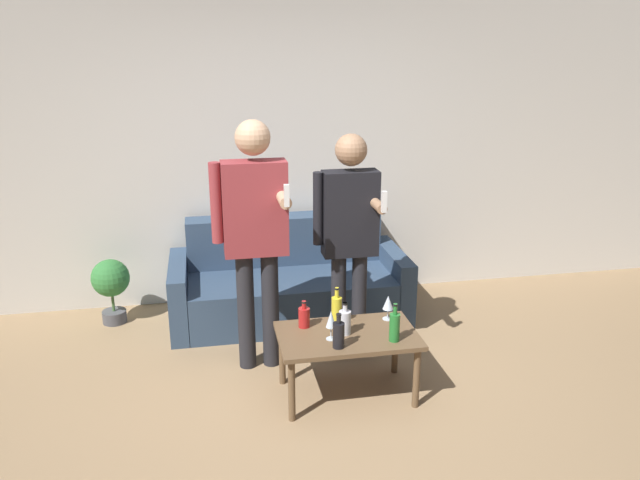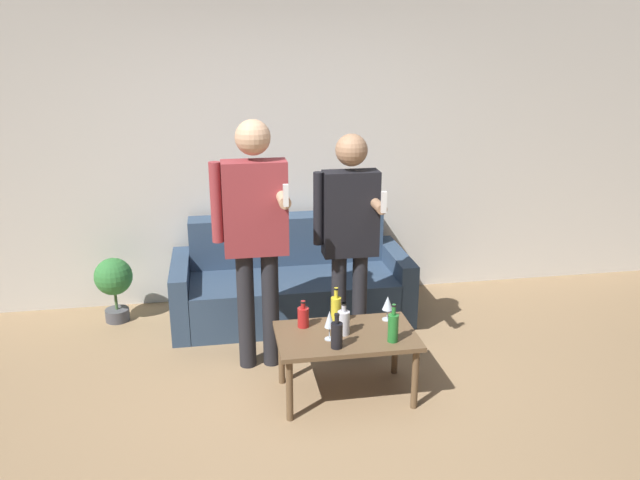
# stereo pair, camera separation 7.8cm
# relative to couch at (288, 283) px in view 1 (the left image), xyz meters

# --- Properties ---
(ground_plane) EXTENTS (16.00, 16.00, 0.00)m
(ground_plane) POSITION_rel_couch_xyz_m (0.00, -1.81, -0.28)
(ground_plane) COLOR #997A56
(wall_back) EXTENTS (8.00, 0.06, 2.70)m
(wall_back) POSITION_rel_couch_xyz_m (0.00, 0.46, 1.07)
(wall_back) COLOR silver
(wall_back) RESTS_ON ground_plane
(couch) EXTENTS (1.95, 0.86, 0.81)m
(couch) POSITION_rel_couch_xyz_m (0.00, 0.00, 0.00)
(couch) COLOR #334760
(couch) RESTS_ON ground_plane
(coffee_table) EXTENTS (0.90, 0.55, 0.45)m
(coffee_table) POSITION_rel_couch_xyz_m (0.20, -1.35, 0.11)
(coffee_table) COLOR brown
(coffee_table) RESTS_ON ground_plane
(bottle_orange) EXTENTS (0.07, 0.07, 0.25)m
(bottle_orange) POSITION_rel_couch_xyz_m (0.16, -1.18, 0.26)
(bottle_orange) COLOR yellow
(bottle_orange) RESTS_ON coffee_table
(bottle_green) EXTENTS (0.08, 0.08, 0.22)m
(bottle_green) POSITION_rel_couch_xyz_m (0.18, -1.34, 0.25)
(bottle_green) COLOR silver
(bottle_green) RESTS_ON coffee_table
(bottle_dark) EXTENTS (0.07, 0.07, 0.25)m
(bottle_dark) POSITION_rel_couch_xyz_m (0.46, -1.49, 0.26)
(bottle_dark) COLOR #23752D
(bottle_dark) RESTS_ON coffee_table
(bottle_yellow) EXTENTS (0.07, 0.07, 0.23)m
(bottle_yellow) POSITION_rel_couch_xyz_m (0.10, -1.52, 0.25)
(bottle_yellow) COLOR black
(bottle_yellow) RESTS_ON coffee_table
(bottle_red) EXTENTS (0.08, 0.08, 0.18)m
(bottle_red) POSITION_rel_couch_xyz_m (-0.06, -1.19, 0.23)
(bottle_red) COLOR #B21E1E
(bottle_red) RESTS_ON coffee_table
(wine_glass_near) EXTENTS (0.07, 0.07, 0.17)m
(wine_glass_near) POSITION_rel_couch_xyz_m (0.51, -1.18, 0.28)
(wine_glass_near) COLOR silver
(wine_glass_near) RESTS_ON coffee_table
(wine_glass_far) EXTENTS (0.07, 0.07, 0.19)m
(wine_glass_far) POSITION_rel_couch_xyz_m (0.08, -1.40, 0.30)
(wine_glass_far) COLOR silver
(wine_glass_far) RESTS_ON coffee_table
(person_standing_left) EXTENTS (0.51, 0.45, 1.76)m
(person_standing_left) POSITION_rel_couch_xyz_m (-0.34, -0.84, 0.76)
(person_standing_left) COLOR #232328
(person_standing_left) RESTS_ON ground_plane
(person_standing_right) EXTENTS (0.45, 0.42, 1.65)m
(person_standing_right) POSITION_rel_couch_xyz_m (0.33, -0.83, 0.70)
(person_standing_right) COLOR #232328
(person_standing_right) RESTS_ON ground_plane
(potted_plant) EXTENTS (0.31, 0.31, 0.55)m
(potted_plant) POSITION_rel_couch_xyz_m (-1.45, 0.10, 0.07)
(potted_plant) COLOR #4C4C51
(potted_plant) RESTS_ON ground_plane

